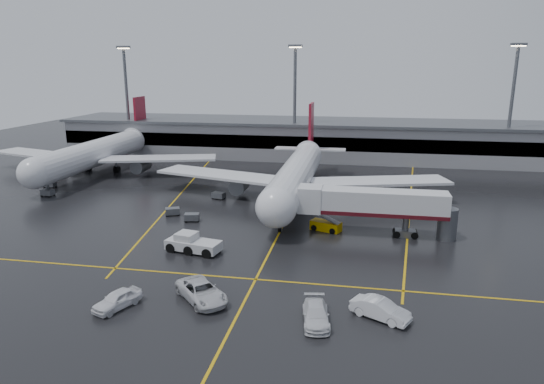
# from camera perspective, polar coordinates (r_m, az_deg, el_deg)

# --- Properties ---
(ground) EXTENTS (220.00, 220.00, 0.00)m
(ground) POSITION_cam_1_polar(r_m,az_deg,el_deg) (70.84, 1.89, -2.80)
(ground) COLOR black
(ground) RESTS_ON ground
(apron_line_centre) EXTENTS (0.25, 90.00, 0.02)m
(apron_line_centre) POSITION_cam_1_polar(r_m,az_deg,el_deg) (70.84, 1.89, -2.80)
(apron_line_centre) COLOR gold
(apron_line_centre) RESTS_ON ground
(apron_line_stop) EXTENTS (60.00, 0.25, 0.02)m
(apron_line_stop) POSITION_cam_1_polar(r_m,az_deg,el_deg) (50.61, -1.92, -10.16)
(apron_line_stop) COLOR gold
(apron_line_stop) RESTS_ON ground
(apron_line_left) EXTENTS (9.99, 69.35, 0.02)m
(apron_line_left) POSITION_cam_1_polar(r_m,az_deg,el_deg) (85.17, -10.50, -0.03)
(apron_line_left) COLOR gold
(apron_line_left) RESTS_ON ground
(apron_line_right) EXTENTS (7.57, 69.64, 0.02)m
(apron_line_right) POSITION_cam_1_polar(r_m,az_deg,el_deg) (80.12, 15.83, -1.28)
(apron_line_right) COLOR gold
(apron_line_right) RESTS_ON ground
(terminal) EXTENTS (122.00, 19.00, 8.60)m
(terminal) POSITION_cam_1_polar(r_m,az_deg,el_deg) (116.44, 5.48, 6.23)
(terminal) COLOR gray
(terminal) RESTS_ON ground
(light_mast_left) EXTENTS (3.00, 1.20, 25.45)m
(light_mast_left) POSITION_cam_1_polar(r_m,az_deg,el_deg) (122.13, -16.61, 10.88)
(light_mast_left) COLOR #595B60
(light_mast_left) RESTS_ON ground
(light_mast_mid) EXTENTS (3.00, 1.20, 25.45)m
(light_mast_mid) POSITION_cam_1_polar(r_m,az_deg,el_deg) (110.08, 2.68, 11.11)
(light_mast_mid) COLOR #595B60
(light_mast_mid) RESTS_ON ground
(light_mast_right) EXTENTS (3.00, 1.20, 25.45)m
(light_mast_right) POSITION_cam_1_polar(r_m,az_deg,el_deg) (113.10, 26.25, 9.74)
(light_mast_right) COLOR #595B60
(light_mast_right) RESTS_ON ground
(main_airliner) EXTENTS (48.80, 45.60, 14.10)m
(main_airliner) POSITION_cam_1_polar(r_m,az_deg,el_deg) (79.04, 2.97, 2.19)
(main_airliner) COLOR silver
(main_airliner) RESTS_ON ground
(second_airliner) EXTENTS (48.80, 45.60, 14.10)m
(second_airliner) POSITION_cam_1_polar(r_m,az_deg,el_deg) (104.08, -19.73, 4.37)
(second_airliner) COLOR silver
(second_airliner) RESTS_ON ground
(jet_bridge) EXTENTS (19.90, 3.40, 6.05)m
(jet_bridge) POSITION_cam_1_polar(r_m,az_deg,el_deg) (63.28, 11.78, -1.54)
(jet_bridge) COLOR silver
(jet_bridge) RESTS_ON ground
(pushback_tractor) EXTENTS (6.80, 3.83, 2.30)m
(pushback_tractor) POSITION_cam_1_polar(r_m,az_deg,el_deg) (58.14, -9.31, -6.01)
(pushback_tractor) COLOR silver
(pushback_tractor) RESTS_ON ground
(belt_loader) EXTENTS (4.34, 3.01, 2.53)m
(belt_loader) POSITION_cam_1_polar(r_m,az_deg,el_deg) (64.98, 6.31, -3.94)
(belt_loader) COLOR #C69400
(belt_loader) RESTS_ON ground
(service_van_a) EXTENTS (6.56, 6.64, 1.78)m
(service_van_a) POSITION_cam_1_polar(r_m,az_deg,el_deg) (46.54, -8.23, -11.44)
(service_van_a) COLOR silver
(service_van_a) RESTS_ON ground
(service_van_b) EXTENTS (2.97, 5.57, 1.54)m
(service_van_b) POSITION_cam_1_polar(r_m,az_deg,el_deg) (42.72, 5.15, -14.04)
(service_van_b) COLOR silver
(service_van_b) RESTS_ON ground
(service_van_c) EXTENTS (5.44, 4.02, 1.71)m
(service_van_c) POSITION_cam_1_polar(r_m,az_deg,el_deg) (44.15, 12.54, -13.22)
(service_van_c) COLOR silver
(service_van_c) RESTS_ON ground
(service_van_d) EXTENTS (3.63, 5.08, 1.61)m
(service_van_d) POSITION_cam_1_polar(r_m,az_deg,el_deg) (46.96, -17.63, -11.88)
(service_van_d) COLOR white
(service_van_d) RESTS_ON ground
(baggage_cart_a) EXTENTS (2.22, 1.68, 1.12)m
(baggage_cart_a) POSITION_cam_1_polar(r_m,az_deg,el_deg) (69.14, -9.35, -2.90)
(baggage_cart_a) COLOR #595B60
(baggage_cart_a) RESTS_ON ground
(baggage_cart_b) EXTENTS (2.35, 1.99, 1.12)m
(baggage_cart_b) POSITION_cam_1_polar(r_m,az_deg,el_deg) (72.36, -11.54, -2.21)
(baggage_cart_b) COLOR #595B60
(baggage_cart_b) RESTS_ON ground
(baggage_cart_c) EXTENTS (2.27, 1.77, 1.12)m
(baggage_cart_c) POSITION_cam_1_polar(r_m,az_deg,el_deg) (79.97, -6.25, -0.38)
(baggage_cart_c) COLOR #595B60
(baggage_cart_c) RESTS_ON ground
(baggage_cart_d) EXTENTS (2.07, 1.41, 1.12)m
(baggage_cart_d) POSITION_cam_1_polar(r_m,az_deg,el_deg) (95.66, -24.54, 0.86)
(baggage_cart_d) COLOR #595B60
(baggage_cart_d) RESTS_ON ground
(baggage_cart_e) EXTENTS (2.10, 1.47, 1.12)m
(baggage_cart_e) POSITION_cam_1_polar(r_m,az_deg,el_deg) (89.49, -24.74, -0.04)
(baggage_cart_e) COLOR #595B60
(baggage_cart_e) RESTS_ON ground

